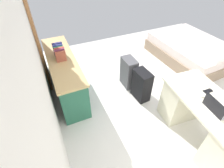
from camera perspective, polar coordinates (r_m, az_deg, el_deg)
ground_plane at (r=3.70m, az=17.72°, el=-2.63°), size 5.42×5.42×0.00m
wall_back at (r=2.21m, az=-23.97°, el=5.19°), size 4.04×0.10×2.54m
door_wooden at (r=3.63m, az=-23.79°, el=14.59°), size 0.88×0.05×2.04m
desk at (r=2.88m, az=27.99°, el=-10.80°), size 1.49×0.78×0.76m
credenza at (r=3.46m, az=-15.28°, el=2.84°), size 1.80×0.48×0.76m
bed at (r=4.81m, az=24.56°, el=10.02°), size 1.97×1.50×0.58m
suitcase_black at (r=3.27m, az=9.68°, el=-0.41°), size 0.37×0.24×0.61m
suitcase_spare_grey at (r=3.53m, az=5.49°, el=3.77°), size 0.36×0.22×0.62m
laptop at (r=2.53m, az=31.09°, el=-6.78°), size 0.33×0.25×0.21m
computer_mouse at (r=2.68m, az=27.83°, el=-3.29°), size 0.07×0.10×0.03m
cell_phone_by_mouse at (r=2.80m, az=29.05°, el=-2.01°), size 0.07×0.14×0.01m
book_row at (r=3.23m, az=-17.02°, el=10.17°), size 0.31×0.17×0.24m
figurine_small at (r=3.53m, az=-17.80°, el=11.70°), size 0.08×0.08×0.11m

